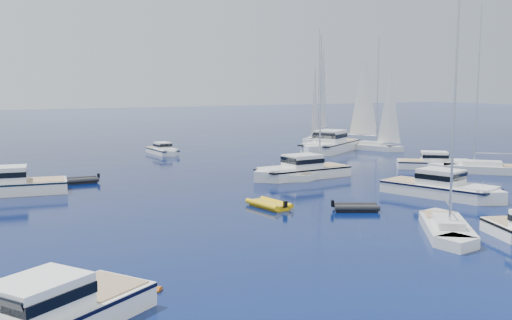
% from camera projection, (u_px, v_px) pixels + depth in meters
% --- Properties ---
extents(ground, '(400.00, 400.00, 0.00)m').
position_uv_depth(ground, '(474.00, 243.00, 32.59)').
color(ground, navy).
rests_on(ground, ground).
extents(motor_cruiser_right, '(6.15, 10.90, 2.74)m').
position_uv_depth(motor_cruiser_right, '(443.00, 197.00, 46.13)').
color(motor_cruiser_right, white).
rests_on(motor_cruiser_right, ground).
extents(motor_cruiser_centre, '(10.84, 3.84, 2.80)m').
position_uv_depth(motor_cruiser_centre, '(300.00, 178.00, 55.39)').
color(motor_cruiser_centre, white).
rests_on(motor_cruiser_centre, ground).
extents(motor_cruiser_far_r, '(8.41, 7.44, 2.27)m').
position_uv_depth(motor_cruiser_far_r, '(436.00, 168.00, 61.68)').
color(motor_cruiser_far_r, white).
rests_on(motor_cruiser_far_r, ground).
extents(motor_cruiser_far_l, '(11.19, 5.09, 2.83)m').
position_uv_depth(motor_cruiser_far_l, '(3.00, 194.00, 47.16)').
color(motor_cruiser_far_l, white).
rests_on(motor_cruiser_far_l, ground).
extents(motor_cruiser_distant, '(13.69, 10.71, 3.56)m').
position_uv_depth(motor_cruiser_distant, '(329.00, 152.00, 77.15)').
color(motor_cruiser_distant, white).
rests_on(motor_cruiser_distant, ground).
extents(motor_cruiser_horizon, '(2.46, 7.31, 1.90)m').
position_uv_depth(motor_cruiser_horizon, '(163.00, 154.00, 74.54)').
color(motor_cruiser_horizon, white).
rests_on(motor_cruiser_horizon, ground).
extents(sailboat_fore, '(7.61, 8.86, 13.70)m').
position_uv_depth(sailboat_fore, '(446.00, 233.00, 34.72)').
color(sailboat_fore, silver).
rests_on(sailboat_fore, ground).
extents(sailboat_mid_r, '(10.39, 10.34, 17.10)m').
position_uv_depth(sailboat_mid_r, '(486.00, 173.00, 58.67)').
color(sailboat_mid_r, white).
rests_on(sailboat_mid_r, ground).
extents(sailboat_centre, '(9.51, 6.21, 13.77)m').
position_uv_depth(sailboat_centre, '(315.00, 176.00, 56.36)').
color(sailboat_centre, silver).
rests_on(sailboat_centre, ground).
extents(sailboat_sails_r, '(6.55, 10.73, 15.42)m').
position_uv_depth(sailboat_sails_r, '(369.00, 149.00, 79.84)').
color(sailboat_sails_r, silver).
rests_on(sailboat_sails_r, ground).
extents(sailboat_sails_far, '(11.22, 9.93, 17.54)m').
position_uv_depth(sailboat_sails_far, '(320.00, 142.00, 90.45)').
color(sailboat_sails_far, silver).
rests_on(sailboat_sails_far, ground).
extents(tender_yellow, '(2.45, 3.90, 0.95)m').
position_uv_depth(tender_yellow, '(269.00, 207.00, 42.14)').
color(tender_yellow, yellow).
rests_on(tender_yellow, ground).
extents(tender_grey_near, '(3.72, 3.15, 0.95)m').
position_uv_depth(tender_grey_near, '(356.00, 211.00, 41.02)').
color(tender_grey_near, black).
rests_on(tender_grey_near, ground).
extents(tender_grey_far, '(3.96, 2.34, 0.95)m').
position_uv_depth(tender_grey_far, '(77.00, 183.00, 52.57)').
color(tender_grey_far, black).
rests_on(tender_grey_far, ground).
extents(kayak_orange, '(2.91, 2.61, 0.30)m').
position_uv_depth(kayak_orange, '(124.00, 288.00, 25.39)').
color(kayak_orange, '#BF5309').
rests_on(kayak_orange, ground).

